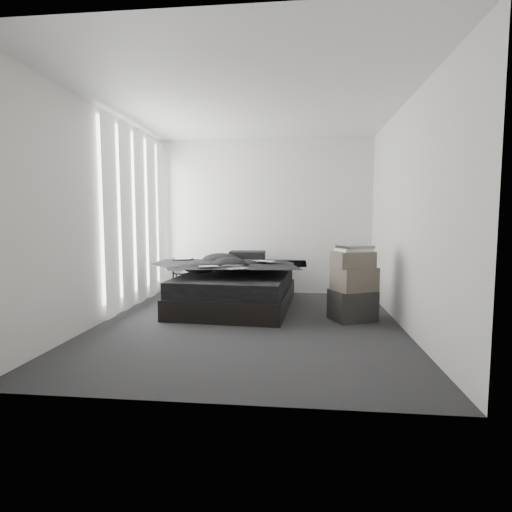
# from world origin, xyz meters

# --- Properties ---
(floor) EXTENTS (3.60, 4.20, 0.01)m
(floor) POSITION_xyz_m (0.00, 0.00, 0.00)
(floor) COLOR #29292B
(floor) RESTS_ON ground
(ceiling) EXTENTS (3.60, 4.20, 0.01)m
(ceiling) POSITION_xyz_m (0.00, 0.00, 2.60)
(ceiling) COLOR white
(ceiling) RESTS_ON ground
(wall_back) EXTENTS (3.60, 0.01, 2.60)m
(wall_back) POSITION_xyz_m (0.00, 2.10, 1.30)
(wall_back) COLOR silver
(wall_back) RESTS_ON ground
(wall_front) EXTENTS (3.60, 0.01, 2.60)m
(wall_front) POSITION_xyz_m (0.00, -2.10, 1.30)
(wall_front) COLOR silver
(wall_front) RESTS_ON ground
(wall_left) EXTENTS (0.01, 4.20, 2.60)m
(wall_left) POSITION_xyz_m (-1.80, 0.00, 1.30)
(wall_left) COLOR silver
(wall_left) RESTS_ON ground
(wall_right) EXTENTS (0.01, 4.20, 2.60)m
(wall_right) POSITION_xyz_m (1.80, 0.00, 1.30)
(wall_right) COLOR silver
(wall_right) RESTS_ON ground
(window_left) EXTENTS (0.02, 2.00, 2.30)m
(window_left) POSITION_xyz_m (-1.78, 0.90, 1.35)
(window_left) COLOR white
(window_left) RESTS_ON wall_left
(curtain_left) EXTENTS (0.06, 2.12, 2.48)m
(curtain_left) POSITION_xyz_m (-1.73, 0.90, 1.28)
(curtain_left) COLOR white
(curtain_left) RESTS_ON wall_left
(bed) EXTENTS (1.64, 2.09, 0.27)m
(bed) POSITION_xyz_m (-0.30, 0.89, 0.14)
(bed) COLOR black
(bed) RESTS_ON floor
(mattress) EXTENTS (1.58, 2.03, 0.21)m
(mattress) POSITION_xyz_m (-0.30, 0.89, 0.38)
(mattress) COLOR black
(mattress) RESTS_ON bed
(duvet) EXTENTS (1.58, 1.80, 0.23)m
(duvet) POSITION_xyz_m (-0.30, 0.85, 0.60)
(duvet) COLOR black
(duvet) RESTS_ON mattress
(pillow_lower) EXTENTS (0.63, 0.45, 0.14)m
(pillow_lower) POSITION_xyz_m (-0.30, 1.67, 0.55)
(pillow_lower) COLOR black
(pillow_lower) RESTS_ON mattress
(pillow_upper) EXTENTS (0.58, 0.41, 0.13)m
(pillow_upper) POSITION_xyz_m (-0.23, 1.65, 0.68)
(pillow_upper) COLOR black
(pillow_upper) RESTS_ON pillow_lower
(laptop) EXTENTS (0.37, 0.31, 0.03)m
(laptop) POSITION_xyz_m (0.07, 0.92, 0.73)
(laptop) COLOR silver
(laptop) RESTS_ON duvet
(comic_a) EXTENTS (0.29, 0.23, 0.01)m
(comic_a) POSITION_xyz_m (-0.58, 0.38, 0.72)
(comic_a) COLOR black
(comic_a) RESTS_ON duvet
(comic_b) EXTENTS (0.29, 0.23, 0.01)m
(comic_b) POSITION_xyz_m (-0.28, 0.50, 0.73)
(comic_b) COLOR black
(comic_b) RESTS_ON duvet
(comic_c) EXTENTS (0.30, 0.27, 0.01)m
(comic_c) POSITION_xyz_m (-0.17, 0.21, 0.73)
(comic_c) COLOR black
(comic_c) RESTS_ON duvet
(side_stand) EXTENTS (0.39, 0.39, 0.64)m
(side_stand) POSITION_xyz_m (-1.22, 1.38, 0.32)
(side_stand) COLOR black
(side_stand) RESTS_ON floor
(papers) EXTENTS (0.29, 0.25, 0.01)m
(papers) POSITION_xyz_m (-1.21, 1.37, 0.64)
(papers) COLOR white
(papers) RESTS_ON side_stand
(floor_books) EXTENTS (0.19, 0.22, 0.13)m
(floor_books) POSITION_xyz_m (-1.22, 0.68, 0.07)
(floor_books) COLOR black
(floor_books) RESTS_ON floor
(box_lower) EXTENTS (0.63, 0.57, 0.38)m
(box_lower) POSITION_xyz_m (1.27, 0.33, 0.19)
(box_lower) COLOR black
(box_lower) RESTS_ON floor
(box_mid) EXTENTS (0.60, 0.55, 0.29)m
(box_mid) POSITION_xyz_m (1.28, 0.32, 0.52)
(box_mid) COLOR #554E43
(box_mid) RESTS_ON box_lower
(box_upper) EXTENTS (0.55, 0.50, 0.20)m
(box_upper) POSITION_xyz_m (1.26, 0.32, 0.77)
(box_upper) COLOR #554E43
(box_upper) RESTS_ON box_mid
(art_book_white) EXTENTS (0.48, 0.44, 0.04)m
(art_book_white) POSITION_xyz_m (1.27, 0.33, 0.88)
(art_book_white) COLOR silver
(art_book_white) RESTS_ON box_upper
(art_book_snake) EXTENTS (0.47, 0.44, 0.04)m
(art_book_snake) POSITION_xyz_m (1.28, 0.32, 0.92)
(art_book_snake) COLOR silver
(art_book_snake) RESTS_ON art_book_white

